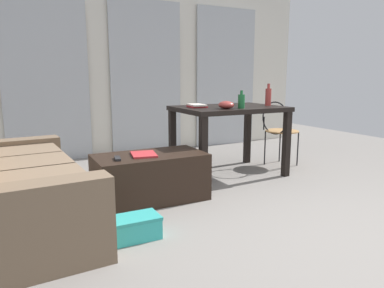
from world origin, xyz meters
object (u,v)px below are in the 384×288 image
bowl (226,105)px  scissors (226,105)px  wire_chair (279,126)px  craft_table (229,116)px  shoebox (135,227)px  book_stack (197,106)px  coffee_table (150,177)px  bottle_far (268,96)px  couch (15,190)px  magazine (144,154)px  tv_remote_primary (118,158)px  bottle_near (241,101)px

bowl → scissors: size_ratio=1.54×
wire_chair → scissors: (-0.73, 0.09, 0.28)m
bowl → craft_table: bearing=51.3°
shoebox → book_stack: bearing=46.8°
coffee_table → bottle_far: (1.59, 0.33, 0.68)m
coffee_table → craft_table: 1.29m
couch → magazine: (1.05, 0.11, 0.15)m
coffee_table → bottle_far: size_ratio=3.92×
bottle_far → tv_remote_primary: (-1.91, -0.40, -0.45)m
craft_table → tv_remote_primary: craft_table is taller
coffee_table → book_stack: size_ratio=3.95×
bottle_far → wire_chair: bearing=25.7°
bottle_near → scissors: (0.05, 0.39, -0.07)m
bowl → shoebox: bearing=-145.4°
couch → craft_table: bearing=13.9°
coffee_table → scissors: 1.41m
wire_chair → tv_remote_primary: bearing=-166.3°
wire_chair → bottle_far: bearing=-154.3°
craft_table → bottle_near: (-0.02, -0.26, 0.19)m
couch → bottle_near: bottle_near is taller
coffee_table → book_stack: 1.08m
wire_chair → shoebox: size_ratio=2.39×
bottle_far → couch: bearing=-170.5°
bottle_near → book_stack: bearing=137.6°
book_stack → shoebox: 1.81m
tv_remote_primary → shoebox: size_ratio=0.43×
scissors → magazine: 1.39m
book_stack → scissors: 0.41m
coffee_table → shoebox: size_ratio=2.89×
scissors → shoebox: size_ratio=0.32×
bottle_near → magazine: 1.26m
bowl → magazine: 1.09m
couch → craft_table: size_ratio=1.57×
bottle_near → shoebox: size_ratio=0.55×
couch → coffee_table: (1.11, 0.12, -0.08)m
wire_chair → book_stack: (-1.14, 0.03, 0.30)m
coffee_table → magazine: size_ratio=3.69×
book_stack → craft_table: bearing=-10.2°
coffee_table → bottle_near: size_ratio=5.26×
bottle_near → bowl: 0.18m
wire_chair → book_stack: bearing=178.6°
magazine → bottle_far: bearing=23.0°
craft_table → shoebox: bearing=-142.9°
coffee_table → tv_remote_primary: (-0.32, -0.07, 0.22)m
coffee_table → bottle_far: bottle_far is taller
bottle_far → bowl: 0.67m
wire_chair → bowl: bowl is taller
book_stack → bottle_near: bearing=-42.4°
bottle_far → scissors: 0.50m
magazine → shoebox: bearing=-103.6°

